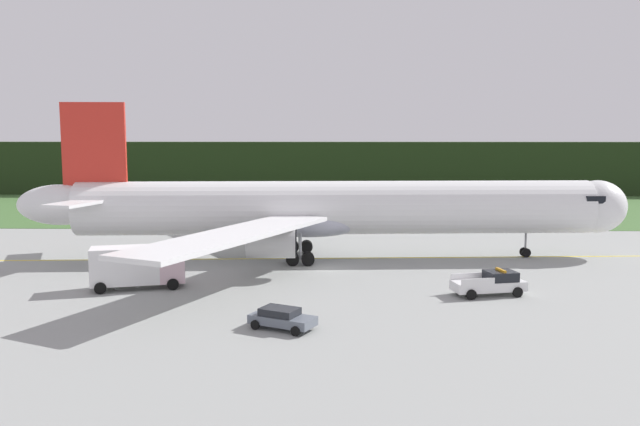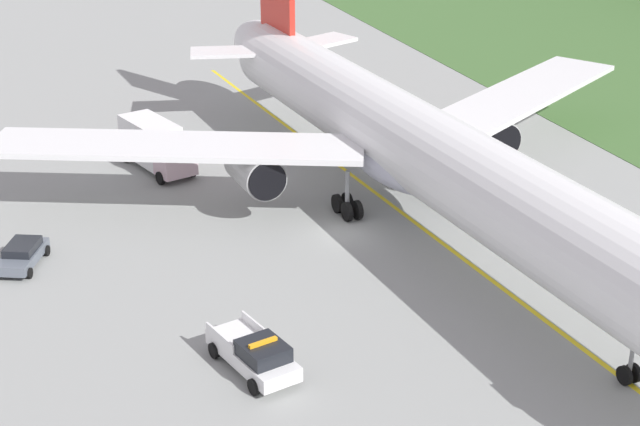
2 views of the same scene
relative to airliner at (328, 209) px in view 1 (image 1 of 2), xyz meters
The scene contains 8 objects.
ground 6.78m from the airliner, 93.53° to the right, with size 320.00×320.00×0.00m, color gray.
grass_verge 43.05m from the airliner, 90.39° to the left, with size 320.00×48.15×0.04m, color #406632.
distant_tree_line 67.77m from the airliner, 90.25° to the left, with size 288.00×6.82×10.40m, color black.
taxiway_centerline_main 4.87m from the airliner, ahead, with size 78.18×0.30×0.01m, color yellow.
airliner is the anchor object (origin of this frame).
ops_pickup_truck 19.16m from the airliner, 48.70° to the right, with size 5.69×3.24×1.94m.
catering_truck 19.75m from the airliner, 139.04° to the right, with size 7.42×4.23×3.45m.
staff_car 23.48m from the airliner, 96.18° to the right, with size 4.40×3.34×1.30m.
Camera 1 is at (1.22, -56.98, 11.92)m, focal length 36.47 mm.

